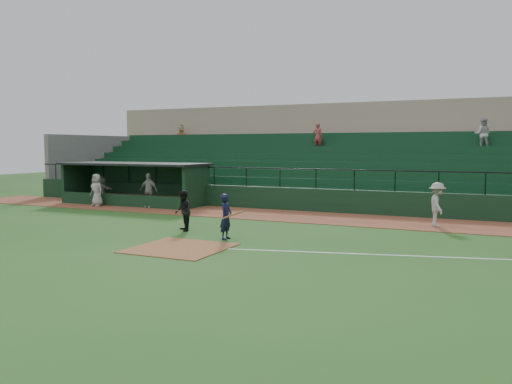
% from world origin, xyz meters
% --- Properties ---
extents(ground, '(90.00, 90.00, 0.00)m').
position_xyz_m(ground, '(0.00, 0.00, 0.00)').
color(ground, '#224E19').
rests_on(ground, ground).
extents(warning_track, '(40.00, 4.00, 0.03)m').
position_xyz_m(warning_track, '(0.00, 8.00, 0.01)').
color(warning_track, brown).
rests_on(warning_track, ground).
extents(home_plate_dirt, '(3.00, 3.00, 0.03)m').
position_xyz_m(home_plate_dirt, '(0.00, -1.00, 0.01)').
color(home_plate_dirt, brown).
rests_on(home_plate_dirt, ground).
extents(foul_line, '(17.49, 4.44, 0.01)m').
position_xyz_m(foul_line, '(8.00, 1.20, 0.01)').
color(foul_line, white).
rests_on(foul_line, ground).
extents(stadium_structure, '(38.00, 13.08, 6.40)m').
position_xyz_m(stadium_structure, '(0.00, 16.46, 2.30)').
color(stadium_structure, black).
rests_on(stadium_structure, ground).
extents(dugout, '(8.90, 3.20, 2.42)m').
position_xyz_m(dugout, '(-9.75, 9.56, 1.33)').
color(dugout, black).
rests_on(dugout, ground).
extents(batter_at_plate, '(1.01, 0.68, 1.66)m').
position_xyz_m(batter_at_plate, '(0.60, 1.13, 0.83)').
color(batter_at_plate, black).
rests_on(batter_at_plate, ground).
extents(umpire, '(0.99, 1.00, 1.63)m').
position_xyz_m(umpire, '(-1.82, 2.05, 0.81)').
color(umpire, black).
rests_on(umpire, ground).
extents(runner, '(1.02, 1.35, 1.85)m').
position_xyz_m(runner, '(7.24, 7.32, 0.96)').
color(runner, '#A39D98').
rests_on(runner, warning_track).
extents(dugout_player_a, '(1.12, 0.49, 1.90)m').
position_xyz_m(dugout_player_a, '(-7.81, 7.87, 0.98)').
color(dugout_player_a, gray).
rests_on(dugout_player_a, warning_track).
extents(dugout_player_b, '(0.97, 0.72, 1.81)m').
position_xyz_m(dugout_player_b, '(-10.91, 7.26, 0.94)').
color(dugout_player_b, '#A39E98').
rests_on(dugout_player_b, warning_track).
extents(dugout_player_c, '(1.54, 0.89, 1.58)m').
position_xyz_m(dugout_player_c, '(-11.87, 8.83, 0.82)').
color(dugout_player_c, gray).
rests_on(dugout_player_c, warning_track).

